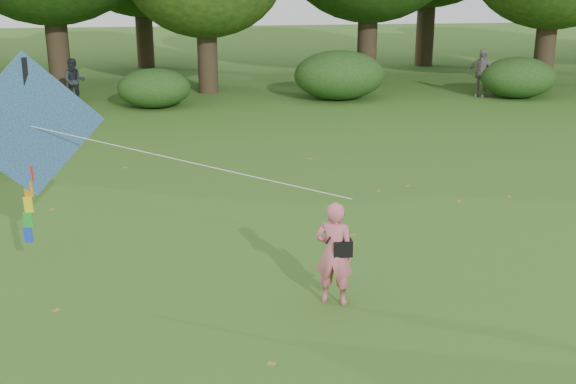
{
  "coord_description": "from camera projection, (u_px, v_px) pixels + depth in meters",
  "views": [
    {
      "loc": [
        -2.25,
        -9.44,
        5.26
      ],
      "look_at": [
        -0.89,
        2.0,
        1.5
      ],
      "focal_mm": 45.0,
      "sensor_mm": 36.0,
      "label": 1
    }
  ],
  "objects": [
    {
      "name": "fallen_leaves",
      "position": [
        300.0,
        210.0,
        15.71
      ],
      "size": [
        10.4,
        10.42,
        0.01
      ],
      "color": "olive",
      "rests_on": "ground"
    },
    {
      "name": "shrub_band",
      "position": [
        243.0,
        80.0,
        27.06
      ],
      "size": [
        39.15,
        3.22,
        1.88
      ],
      "color": "#264919",
      "rests_on": "ground"
    },
    {
      "name": "bystander_right",
      "position": [
        481.0,
        73.0,
        28.22
      ],
      "size": [
        1.15,
        1.03,
        1.87
      ],
      "primitive_type": "imported",
      "rotation": [
        0.0,
        0.0,
        -0.65
      ],
      "color": "slate",
      "rests_on": "ground"
    },
    {
      "name": "crossbody_bag",
      "position": [
        342.0,
        247.0,
        11.22
      ],
      "size": [
        0.43,
        0.2,
        0.69
      ],
      "color": "black",
      "rests_on": "ground"
    },
    {
      "name": "flying_kite",
      "position": [
        30.0,
        129.0,
        11.15
      ],
      "size": [
        5.97,
        1.56,
        3.11
      ],
      "color": "#24639D",
      "rests_on": "ground"
    },
    {
      "name": "bystander_left",
      "position": [
        74.0,
        81.0,
        27.0
      ],
      "size": [
        0.91,
        0.76,
        1.68
      ],
      "primitive_type": "imported",
      "rotation": [
        0.0,
        0.0,
        0.17
      ],
      "color": "#22262E",
      "rests_on": "ground"
    },
    {
      "name": "man_kite_flyer",
      "position": [
        334.0,
        253.0,
        11.27
      ],
      "size": [
        0.73,
        0.61,
        1.69
      ],
      "primitive_type": "imported",
      "rotation": [
        0.0,
        0.0,
        2.75
      ],
      "color": "#D16271",
      "rests_on": "ground"
    },
    {
      "name": "ground",
      "position": [
        363.0,
        326.0,
        10.79
      ],
      "size": [
        100.0,
        100.0,
        0.0
      ],
      "primitive_type": "plane",
      "color": "#265114",
      "rests_on": "ground"
    }
  ]
}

